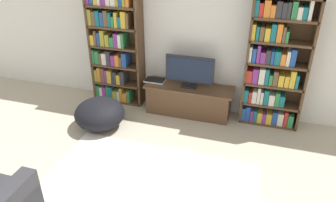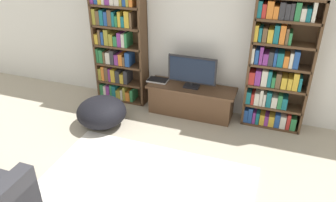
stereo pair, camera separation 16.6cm
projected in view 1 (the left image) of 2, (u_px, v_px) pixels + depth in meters
wall_back at (189, 31)px, 5.09m from camera, size 8.80×0.06×2.60m
bookshelf_left at (114, 46)px, 5.40m from camera, size 0.88×0.30×1.96m
bookshelf_right at (274, 65)px, 4.76m from camera, size 0.88×0.30×1.96m
tv_stand at (189, 100)px, 5.33m from camera, size 1.42×0.45×0.49m
television at (190, 71)px, 5.08m from camera, size 0.77×0.16×0.51m
laptop at (155, 80)px, 5.39m from camera, size 0.33×0.21×0.03m
area_rug at (147, 188)px, 3.90m from camera, size 2.55×1.64×0.02m
beanbag_ottoman at (100, 114)px, 4.99m from camera, size 0.76×0.76×0.45m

